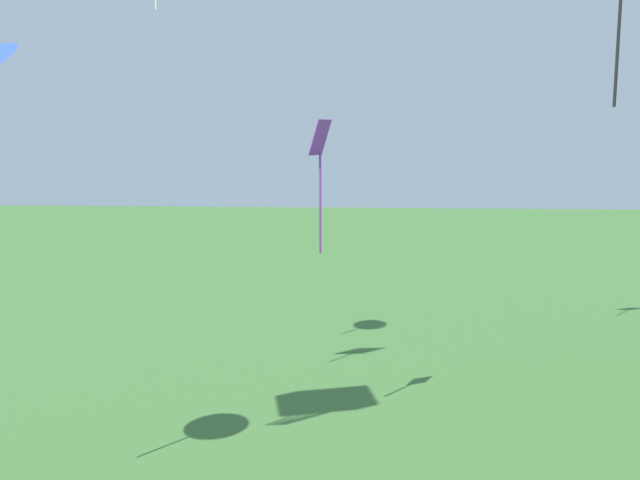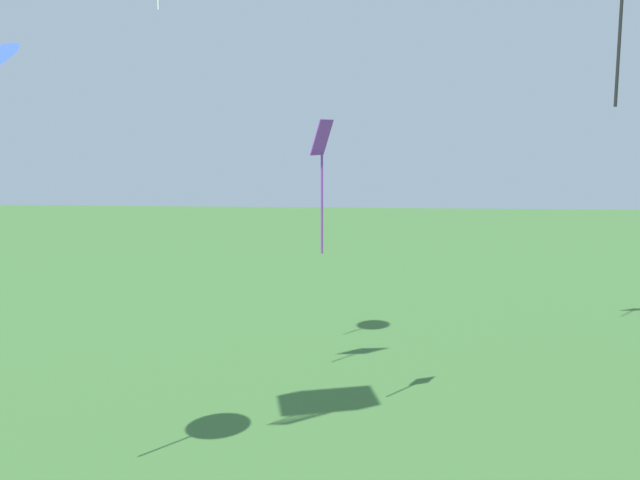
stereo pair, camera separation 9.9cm
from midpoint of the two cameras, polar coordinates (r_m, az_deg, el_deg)
kite_purple_streamer at (r=15.40m, az=0.34°, el=6.22°), size 0.49×0.63×2.90m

